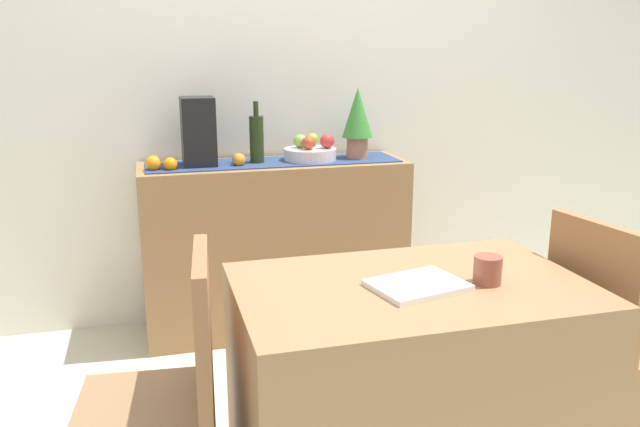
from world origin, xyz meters
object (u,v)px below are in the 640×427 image
(sideboard_console, at_px, (276,246))
(fruit_bowl, at_px, (310,154))
(potted_plant, at_px, (358,119))
(dining_table, at_px, (408,388))
(coffee_maker, at_px, (198,132))
(open_book, at_px, (417,285))
(chair_by_corner, at_px, (614,384))
(coffee_cup, at_px, (488,270))
(wine_bottle, at_px, (257,139))

(sideboard_console, distance_m, fruit_bowl, 0.52)
(potted_plant, height_order, dining_table, potted_plant)
(fruit_bowl, relative_size, dining_table, 0.24)
(sideboard_console, xyz_separation_m, coffee_maker, (-0.37, 0.00, 0.62))
(fruit_bowl, distance_m, dining_table, 1.51)
(fruit_bowl, height_order, potted_plant, potted_plant)
(open_book, distance_m, chair_by_corner, 0.95)
(fruit_bowl, bearing_deg, coffee_maker, 180.00)
(fruit_bowl, relative_size, potted_plant, 0.73)
(coffee_cup, bearing_deg, fruit_bowl, 97.82)
(dining_table, xyz_separation_m, coffee_cup, (0.23, -0.06, 0.42))
(wine_bottle, height_order, coffee_maker, coffee_maker)
(open_book, height_order, chair_by_corner, chair_by_corner)
(potted_plant, bearing_deg, wine_bottle, 180.00)
(fruit_bowl, distance_m, wine_bottle, 0.29)
(sideboard_console, relative_size, dining_table, 1.22)
(wine_bottle, distance_m, chair_by_corner, 1.92)
(fruit_bowl, distance_m, coffee_cup, 1.48)
(chair_by_corner, bearing_deg, sideboard_console, 124.97)
(potted_plant, bearing_deg, fruit_bowl, 180.00)
(sideboard_console, bearing_deg, wine_bottle, 180.00)
(potted_plant, bearing_deg, dining_table, -101.38)
(wine_bottle, height_order, chair_by_corner, wine_bottle)
(sideboard_console, height_order, coffee_cup, sideboard_console)
(sideboard_console, distance_m, coffee_cup, 1.55)
(wine_bottle, xyz_separation_m, chair_by_corner, (1.07, -1.40, -0.75))
(coffee_maker, distance_m, open_book, 1.57)
(wine_bottle, bearing_deg, coffee_cup, -71.94)
(open_book, height_order, coffee_cup, coffee_cup)
(fruit_bowl, height_order, wine_bottle, wine_bottle)
(fruit_bowl, distance_m, potted_plant, 0.31)
(coffee_maker, bearing_deg, chair_by_corner, -46.01)
(coffee_maker, height_order, chair_by_corner, coffee_maker)
(sideboard_console, bearing_deg, potted_plant, -0.00)
(sideboard_console, bearing_deg, coffee_maker, 180.00)
(wine_bottle, relative_size, potted_plant, 0.84)
(potted_plant, bearing_deg, coffee_cup, -92.10)
(dining_table, distance_m, chair_by_corner, 0.83)
(fruit_bowl, relative_size, chair_by_corner, 0.30)
(open_book, bearing_deg, wine_bottle, 86.82)
(potted_plant, relative_size, open_book, 1.32)
(fruit_bowl, distance_m, coffee_maker, 0.58)
(coffee_maker, xyz_separation_m, potted_plant, (0.82, -0.00, 0.04))
(wine_bottle, bearing_deg, potted_plant, -0.00)
(coffee_maker, bearing_deg, sideboard_console, 0.00)
(dining_table, xyz_separation_m, open_book, (0.00, -0.04, 0.38))
(chair_by_corner, bearing_deg, fruit_bowl, 119.46)
(chair_by_corner, bearing_deg, coffee_cup, -174.28)
(wine_bottle, xyz_separation_m, open_book, (0.25, -1.44, -0.27))
(fruit_bowl, relative_size, wine_bottle, 0.87)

